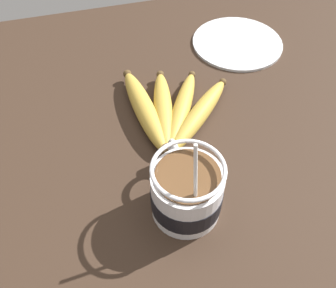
% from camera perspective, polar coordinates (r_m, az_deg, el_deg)
% --- Properties ---
extents(table, '(1.15, 1.15, 0.04)m').
position_cam_1_polar(table, '(0.61, 4.80, -7.98)').
color(table, '#332319').
rests_on(table, ground).
extents(coffee_mug, '(0.14, 0.10, 0.17)m').
position_cam_1_polar(coffee_mug, '(0.54, 2.82, -7.33)').
color(coffee_mug, silver).
rests_on(coffee_mug, table).
extents(banana_bunch, '(0.24, 0.20, 0.04)m').
position_cam_1_polar(banana_bunch, '(0.68, 0.23, 5.08)').
color(banana_bunch, '#4C381E').
rests_on(banana_bunch, table).
extents(small_plate, '(0.20, 0.20, 0.01)m').
position_cam_1_polar(small_plate, '(0.88, 10.51, 14.92)').
color(small_plate, silver).
rests_on(small_plate, table).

